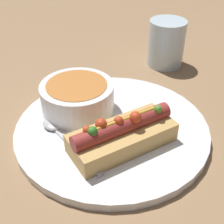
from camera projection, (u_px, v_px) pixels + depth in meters
ground_plane at (112, 132)px, 0.49m from camera, size 4.00×4.00×0.00m
dinner_plate at (112, 129)px, 0.49m from camera, size 0.30×0.30×0.01m
hot_dog at (122, 134)px, 0.44m from camera, size 0.16×0.11×0.06m
soup_bowl at (77, 97)px, 0.50m from camera, size 0.12×0.12×0.05m
spoon at (60, 132)px, 0.47m from camera, size 0.08×0.14×0.01m
drinking_glass at (166, 43)px, 0.65m from camera, size 0.08×0.08×0.10m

